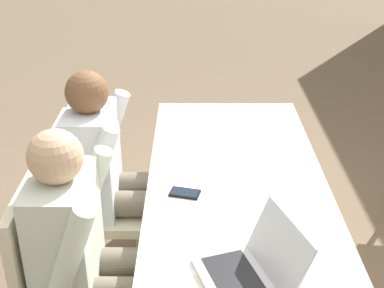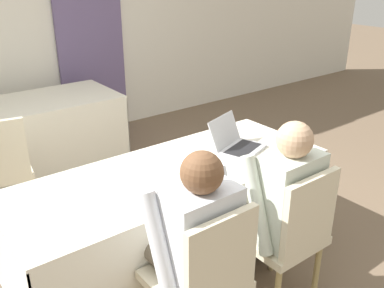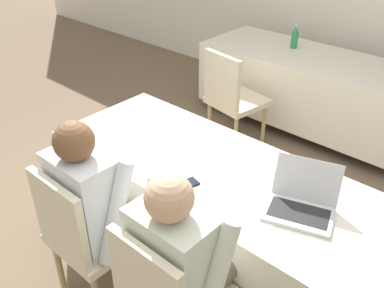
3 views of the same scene
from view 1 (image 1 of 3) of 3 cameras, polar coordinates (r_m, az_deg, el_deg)
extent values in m
cube|color=silver|center=(2.34, 5.07, -5.71)|extent=(2.10, 0.81, 0.02)
cube|color=silver|center=(2.51, -4.54, -11.63)|extent=(2.10, 0.01, 0.60)
cube|color=silver|center=(2.58, 13.88, -11.35)|extent=(2.10, 0.01, 0.60)
cube|color=silver|center=(3.39, 3.50, -0.64)|extent=(0.01, 0.81, 0.60)
cube|color=#B7B7BC|center=(1.87, 4.77, -14.47)|extent=(0.38, 0.31, 0.02)
cube|color=black|center=(1.86, 4.78, -14.22)|extent=(0.32, 0.24, 0.00)
cube|color=#B7B7BC|center=(1.86, 9.27, -10.83)|extent=(0.34, 0.19, 0.20)
cube|color=black|center=(1.86, 9.27, -10.83)|extent=(0.30, 0.16, 0.17)
cube|color=black|center=(2.33, -0.76, -5.26)|extent=(0.10, 0.14, 0.01)
cube|color=#192333|center=(2.33, -0.76, -5.15)|extent=(0.09, 0.13, 0.00)
cube|color=white|center=(1.99, 0.81, -11.88)|extent=(0.30, 0.35, 0.00)
cube|color=white|center=(2.23, 8.25, -7.34)|extent=(0.30, 0.35, 0.00)
cube|color=white|center=(2.85, 2.81, 0.93)|extent=(0.29, 0.34, 0.00)
cylinder|color=tan|center=(2.75, -5.44, -13.08)|extent=(0.04, 0.04, 0.42)
cylinder|color=tan|center=(3.03, -4.86, -8.81)|extent=(0.04, 0.04, 0.42)
cylinder|color=tan|center=(2.80, -12.80, -12.81)|extent=(0.04, 0.04, 0.42)
cylinder|color=tan|center=(3.08, -11.48, -8.66)|extent=(0.04, 0.04, 0.42)
cube|color=beige|center=(2.77, -8.98, -6.87)|extent=(0.44, 0.44, 0.05)
cube|color=beige|center=(2.68, -13.59, -2.31)|extent=(0.40, 0.04, 0.45)
cube|color=beige|center=(2.18, -17.12, -10.29)|extent=(0.40, 0.04, 0.45)
cylinder|color=#665B4C|center=(2.63, -6.59, -6.37)|extent=(0.13, 0.42, 0.13)
cylinder|color=#665B4C|center=(2.78, -6.20, -4.35)|extent=(0.13, 0.42, 0.13)
cylinder|color=#665B4C|center=(2.79, -2.51, -11.60)|extent=(0.10, 0.10, 0.47)
cylinder|color=#665B4C|center=(2.93, -2.36, -9.42)|extent=(0.10, 0.10, 0.47)
cube|color=silver|center=(2.63, -10.50, -1.67)|extent=(0.36, 0.22, 0.52)
cylinder|color=silver|center=(2.44, -10.39, -3.86)|extent=(0.08, 0.26, 0.54)
cylinder|color=silver|center=(2.81, -9.00, 0.49)|extent=(0.08, 0.26, 0.54)
sphere|color=brown|center=(2.49, -11.16, 5.44)|extent=(0.20, 0.20, 0.20)
cylinder|color=#665B4C|center=(2.27, -7.78, -12.49)|extent=(0.13, 0.42, 0.13)
cube|color=silver|center=(2.12, -13.31, -9.73)|extent=(0.36, 0.22, 0.52)
cylinder|color=silver|center=(1.94, -13.47, -13.25)|extent=(0.08, 0.26, 0.54)
cylinder|color=silver|center=(2.27, -11.24, -6.48)|extent=(0.08, 0.26, 0.54)
sphere|color=tan|center=(1.93, -14.38, -1.33)|extent=(0.20, 0.20, 0.20)
camera|label=2|loc=(3.79, -30.93, 23.02)|focal=40.00mm
camera|label=3|loc=(1.57, -67.21, 17.32)|focal=40.00mm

